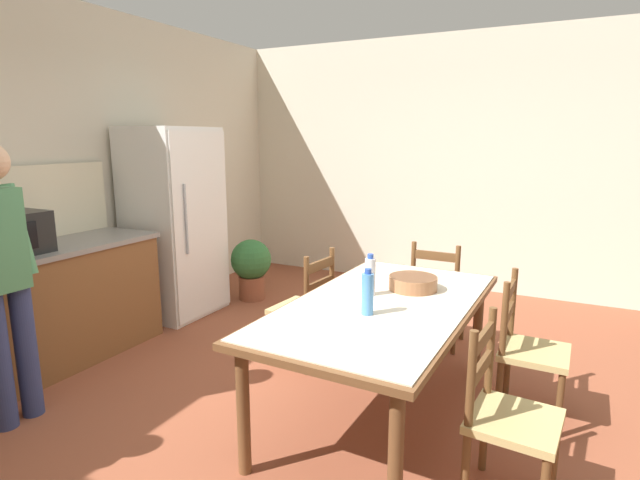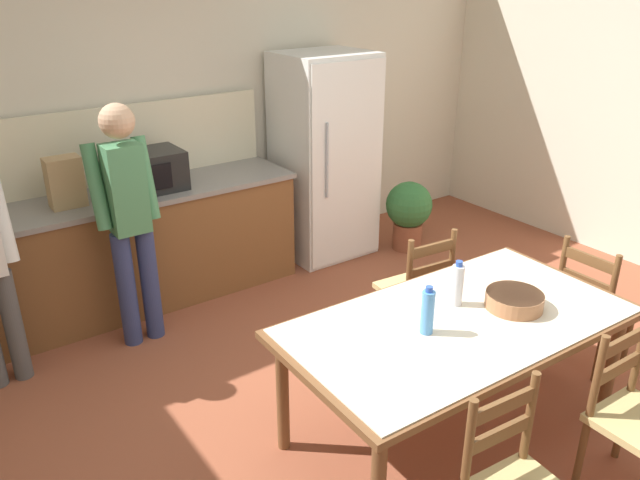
{
  "view_description": "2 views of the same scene",
  "coord_description": "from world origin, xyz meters",
  "px_view_note": "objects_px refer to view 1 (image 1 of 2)",
  "views": [
    {
      "loc": [
        -2.65,
        -1.29,
        1.74
      ],
      "look_at": [
        0.12,
        0.11,
        1.11
      ],
      "focal_mm": 28.0,
      "sensor_mm": 36.0,
      "label": 1
    },
    {
      "loc": [
        -2.18,
        -2.26,
        2.5
      ],
      "look_at": [
        -0.4,
        0.23,
        1.16
      ],
      "focal_mm": 35.0,
      "sensor_mm": 36.0,
      "label": 2
    }
  ],
  "objects_px": {
    "person_at_counter": "(1,271)",
    "bottle_near_centre": "(368,293)",
    "refrigerator": "(175,223)",
    "chair_side_far_right": "(305,308)",
    "chair_head_end": "(437,295)",
    "serving_bowl": "(413,282)",
    "chair_side_near_left": "(506,417)",
    "microwave": "(5,234)",
    "potted_plant": "(251,265)",
    "bottle_off_centre": "(370,276)",
    "chair_side_near_right": "(528,349)",
    "dining_table": "(383,313)"
  },
  "relations": [
    {
      "from": "person_at_counter",
      "to": "bottle_near_centre",
      "type": "bearing_deg",
      "value": -157.09
    },
    {
      "from": "refrigerator",
      "to": "bottle_near_centre",
      "type": "xyz_separation_m",
      "value": [
        -1.16,
        -2.5,
        -0.05
      ]
    },
    {
      "from": "chair_side_far_right",
      "to": "chair_head_end",
      "type": "bearing_deg",
      "value": 139.45
    },
    {
      "from": "serving_bowl",
      "to": "chair_side_near_left",
      "type": "relative_size",
      "value": 0.35
    },
    {
      "from": "microwave",
      "to": "potted_plant",
      "type": "relative_size",
      "value": 0.75
    },
    {
      "from": "serving_bowl",
      "to": "chair_head_end",
      "type": "bearing_deg",
      "value": 2.89
    },
    {
      "from": "bottle_near_centre",
      "to": "person_at_counter",
      "type": "distance_m",
      "value": 2.17
    },
    {
      "from": "microwave",
      "to": "refrigerator",
      "type": "bearing_deg",
      "value": -0.66
    },
    {
      "from": "bottle_near_centre",
      "to": "chair_head_end",
      "type": "xyz_separation_m",
      "value": [
        1.51,
        -0.05,
        -0.44
      ]
    },
    {
      "from": "bottle_off_centre",
      "to": "potted_plant",
      "type": "xyz_separation_m",
      "value": [
        1.49,
        1.95,
        -0.49
      ]
    },
    {
      "from": "microwave",
      "to": "bottle_off_centre",
      "type": "height_order",
      "value": "microwave"
    },
    {
      "from": "refrigerator",
      "to": "serving_bowl",
      "type": "height_order",
      "value": "refrigerator"
    },
    {
      "from": "microwave",
      "to": "bottle_off_centre",
      "type": "xyz_separation_m",
      "value": [
        0.83,
        -2.4,
        -0.21
      ]
    },
    {
      "from": "bottle_off_centre",
      "to": "person_at_counter",
      "type": "xyz_separation_m",
      "value": [
        -1.19,
        1.88,
        0.09
      ]
    },
    {
      "from": "microwave",
      "to": "chair_side_far_right",
      "type": "xyz_separation_m",
      "value": [
        1.19,
        -1.73,
        -0.64
      ]
    },
    {
      "from": "serving_bowl",
      "to": "chair_side_near_left",
      "type": "bearing_deg",
      "value": -138.7
    },
    {
      "from": "chair_side_near_right",
      "to": "chair_side_far_right",
      "type": "relative_size",
      "value": 1.0
    },
    {
      "from": "microwave",
      "to": "chair_head_end",
      "type": "relative_size",
      "value": 0.55
    },
    {
      "from": "chair_side_far_right",
      "to": "chair_head_end",
      "type": "height_order",
      "value": "same"
    },
    {
      "from": "dining_table",
      "to": "microwave",
      "type": "bearing_deg",
      "value": 106.11
    },
    {
      "from": "bottle_near_centre",
      "to": "person_at_counter",
      "type": "xyz_separation_m",
      "value": [
        -0.84,
        2.0,
        0.09
      ]
    },
    {
      "from": "microwave",
      "to": "serving_bowl",
      "type": "distance_m",
      "value": 2.84
    },
    {
      "from": "refrigerator",
      "to": "dining_table",
      "type": "height_order",
      "value": "refrigerator"
    },
    {
      "from": "microwave",
      "to": "chair_side_near_right",
      "type": "relative_size",
      "value": 0.55
    },
    {
      "from": "chair_head_end",
      "to": "bottle_near_centre",
      "type": "bearing_deg",
      "value": 88.45
    },
    {
      "from": "chair_side_near_left",
      "to": "dining_table",
      "type": "bearing_deg",
      "value": 64.59
    },
    {
      "from": "bottle_off_centre",
      "to": "dining_table",
      "type": "bearing_deg",
      "value": -128.97
    },
    {
      "from": "refrigerator",
      "to": "dining_table",
      "type": "relative_size",
      "value": 0.93
    },
    {
      "from": "potted_plant",
      "to": "chair_side_near_right",
      "type": "bearing_deg",
      "value": -112.07
    },
    {
      "from": "refrigerator",
      "to": "bottle_off_centre",
      "type": "relative_size",
      "value": 6.85
    },
    {
      "from": "bottle_near_centre",
      "to": "person_at_counter",
      "type": "bearing_deg",
      "value": 112.91
    },
    {
      "from": "serving_bowl",
      "to": "chair_side_near_right",
      "type": "height_order",
      "value": "chair_side_near_right"
    },
    {
      "from": "serving_bowl",
      "to": "person_at_counter",
      "type": "bearing_deg",
      "value": 124.3
    },
    {
      "from": "chair_side_near_right",
      "to": "serving_bowl",
      "type": "bearing_deg",
      "value": 97.23
    },
    {
      "from": "bottle_off_centre",
      "to": "chair_side_far_right",
      "type": "bearing_deg",
      "value": 61.59
    },
    {
      "from": "chair_side_near_right",
      "to": "chair_side_near_left",
      "type": "xyz_separation_m",
      "value": [
        -0.88,
        0.03,
        0.0
      ]
    },
    {
      "from": "chair_side_far_right",
      "to": "person_at_counter",
      "type": "bearing_deg",
      "value": -32.49
    },
    {
      "from": "chair_side_near_right",
      "to": "chair_side_near_left",
      "type": "height_order",
      "value": "same"
    },
    {
      "from": "dining_table",
      "to": "person_at_counter",
      "type": "distance_m",
      "value": 2.3
    },
    {
      "from": "bottle_off_centre",
      "to": "bottle_near_centre",
      "type": "bearing_deg",
      "value": -161.16
    },
    {
      "from": "dining_table",
      "to": "bottle_near_centre",
      "type": "xyz_separation_m",
      "value": [
        -0.24,
        0.01,
        0.2
      ]
    },
    {
      "from": "refrigerator",
      "to": "potted_plant",
      "type": "distance_m",
      "value": 0.97
    },
    {
      "from": "potted_plant",
      "to": "serving_bowl",
      "type": "bearing_deg",
      "value": -119.99
    },
    {
      "from": "dining_table",
      "to": "refrigerator",
      "type": "bearing_deg",
      "value": 70.02
    },
    {
      "from": "bottle_near_centre",
      "to": "chair_side_near_left",
      "type": "height_order",
      "value": "bottle_near_centre"
    },
    {
      "from": "bottle_off_centre",
      "to": "chair_side_near_left",
      "type": "relative_size",
      "value": 0.3
    },
    {
      "from": "chair_head_end",
      "to": "chair_side_near_left",
      "type": "bearing_deg",
      "value": 113.79
    },
    {
      "from": "serving_bowl",
      "to": "person_at_counter",
      "type": "distance_m",
      "value": 2.54
    },
    {
      "from": "bottle_off_centre",
      "to": "potted_plant",
      "type": "height_order",
      "value": "bottle_off_centre"
    },
    {
      "from": "person_at_counter",
      "to": "dining_table",
      "type": "bearing_deg",
      "value": -151.51
    }
  ]
}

